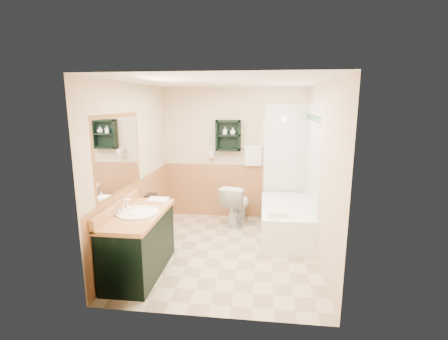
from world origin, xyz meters
The scene contains 25 objects.
floor centered at (0.00, 0.00, 0.00)m, with size 3.00×3.00×0.00m, color #CAB893.
back_wall centered at (0.00, 1.52, 1.20)m, with size 2.60×0.04×2.40m, color beige.
left_wall centered at (-1.32, 0.00, 1.20)m, with size 0.04×3.00×2.40m, color beige.
right_wall centered at (1.32, 0.00, 1.20)m, with size 0.04×3.00×2.40m, color beige.
ceiling centered at (0.00, 0.00, 2.42)m, with size 2.60×3.00×0.04m, color white.
wainscot_left centered at (-1.29, 0.00, 0.50)m, with size 2.98×2.98×1.00m, color #C27B4F, non-canonical shape.
wainscot_back centered at (0.00, 1.49, 0.50)m, with size 2.58×2.58×1.00m, color #C27B4F, non-canonical shape.
mirror_frame centered at (-1.27, -0.55, 1.50)m, with size 1.30×1.30×1.00m, color brown, non-canonical shape.
mirror_glass centered at (-1.27, -0.55, 1.50)m, with size 1.20×1.20×0.90m, color white, non-canonical shape.
tile_right centered at (1.28, 0.75, 1.05)m, with size 1.50×1.50×2.10m, color white, non-canonical shape.
tile_back centered at (1.03, 1.48, 1.05)m, with size 0.95×0.95×2.10m, color white, non-canonical shape.
tile_accent centered at (1.27, 0.75, 1.90)m, with size 1.50×1.50×0.10m, color #154B2D, non-canonical shape.
wall_shelf centered at (-0.10, 1.41, 1.55)m, with size 0.45×0.15×0.55m, color black.
hair_dryer centered at (-0.40, 1.43, 1.20)m, with size 0.10×0.24×0.18m, color silver, non-canonical shape.
towel_bar centered at (0.35, 1.45, 1.35)m, with size 0.40×0.06×0.40m, color white, non-canonical shape.
curtain_rod centered at (0.53, 0.75, 2.00)m, with size 0.03×0.03×1.60m, color silver.
shower_curtain centered at (0.53, 0.92, 1.15)m, with size 1.05×1.05×1.70m, color beige, non-canonical shape.
vanity centered at (-0.99, -0.73, 0.40)m, with size 0.59×1.25×0.80m, color black.
bathtub centered at (0.93, 0.65, 0.26)m, with size 0.79×1.50×0.53m, color white.
toilet centered at (0.08, 1.10, 0.36)m, with size 0.41×0.74×0.72m, color white.
counter_towel centered at (-0.89, -0.24, 0.82)m, with size 0.27×0.21×0.04m, color white.
vanity_book centered at (-1.16, 0.01, 0.90)m, with size 0.16×0.02×0.21m, color black.
tub_towel centered at (0.75, 0.13, 0.56)m, with size 0.25×0.21×0.07m, color white.
soap_bottle_a centered at (-0.15, 1.40, 1.60)m, with size 0.06×0.14×0.06m, color white.
soap_bottle_b centered at (-0.02, 1.40, 1.61)m, with size 0.10×0.13×0.10m, color white.
Camera 1 is at (0.52, -4.37, 2.14)m, focal length 26.00 mm.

